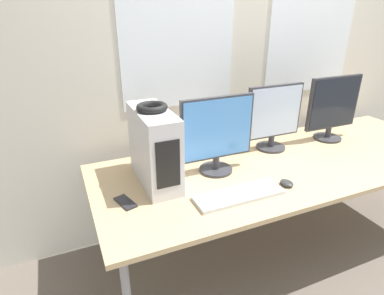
% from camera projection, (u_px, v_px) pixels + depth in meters
% --- Properties ---
extents(ground_plane, '(14.00, 14.00, 0.00)m').
position_uv_depth(ground_plane, '(325.00, 294.00, 1.99)').
color(ground_plane, '#665B51').
extents(wall_back, '(8.00, 0.07, 2.70)m').
position_uv_depth(wall_back, '(248.00, 49.00, 2.34)').
color(wall_back, beige).
rests_on(wall_back, ground_plane).
extents(desk, '(2.54, 0.93, 0.72)m').
position_uv_depth(desk, '(290.00, 165.00, 2.11)').
color(desk, tan).
rests_on(desk, ground_plane).
extents(pc_tower, '(0.18, 0.47, 0.42)m').
position_uv_depth(pc_tower, '(154.00, 147.00, 1.76)').
color(pc_tower, silver).
rests_on(pc_tower, desk).
extents(headphones, '(0.17, 0.17, 0.04)m').
position_uv_depth(headphones, '(152.00, 107.00, 1.67)').
color(headphones, black).
rests_on(headphones, pc_tower).
extents(monitor_main, '(0.45, 0.20, 0.46)m').
position_uv_depth(monitor_main, '(217.00, 134.00, 1.86)').
color(monitor_main, '#333338').
rests_on(monitor_main, desk).
extents(monitor_right_near, '(0.42, 0.20, 0.45)m').
position_uv_depth(monitor_right_near, '(274.00, 117.00, 2.18)').
color(monitor_right_near, '#333338').
rests_on(monitor_right_near, desk).
extents(monitor_right_far, '(0.45, 0.20, 0.47)m').
position_uv_depth(monitor_right_far, '(333.00, 107.00, 2.33)').
color(monitor_right_far, '#333338').
rests_on(monitor_right_far, desk).
extents(keyboard, '(0.49, 0.15, 0.02)m').
position_uv_depth(keyboard, '(239.00, 195.00, 1.69)').
color(keyboard, silver).
rests_on(keyboard, desk).
extents(mouse, '(0.07, 0.08, 0.03)m').
position_uv_depth(mouse, '(287.00, 183.00, 1.79)').
color(mouse, '#2D2D2D').
rests_on(mouse, desk).
extents(cell_phone, '(0.10, 0.15, 0.01)m').
position_uv_depth(cell_phone, '(125.00, 202.00, 1.63)').
color(cell_phone, '#232328').
rests_on(cell_phone, desk).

